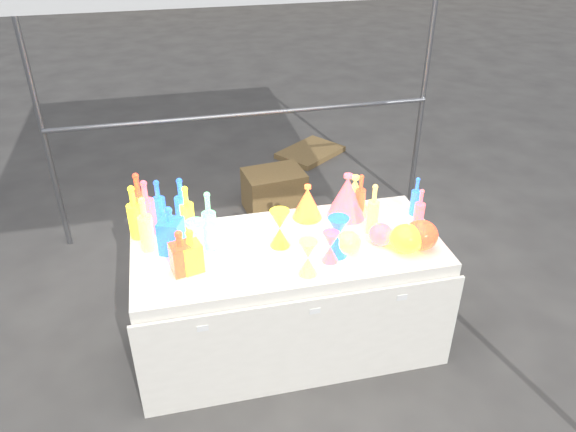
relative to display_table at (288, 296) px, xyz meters
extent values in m
plane|color=#5C5A55|center=(0.00, 0.01, -0.37)|extent=(80.00, 80.00, 0.00)
cylinder|color=gray|center=(-1.50, 1.51, 0.83)|extent=(0.04, 0.04, 2.40)
cylinder|color=gray|center=(1.50, 1.51, 0.83)|extent=(0.04, 0.04, 2.40)
cylinder|color=gray|center=(0.00, 1.48, 0.63)|extent=(3.00, 0.04, 0.04)
cube|color=white|center=(0.00, 0.01, 0.00)|extent=(1.80, 0.80, 0.75)
cube|color=white|center=(0.00, -0.41, -0.04)|extent=(1.84, 0.02, 0.68)
cube|color=white|center=(-0.55, -0.42, 0.23)|extent=(0.06, 0.00, 0.03)
cube|color=white|center=(0.05, -0.42, 0.23)|extent=(0.06, 0.00, 0.03)
cube|color=white|center=(0.55, -0.42, 0.23)|extent=(0.06, 0.00, 0.03)
cube|color=olive|center=(0.26, 1.67, -0.19)|extent=(0.55, 0.43, 0.37)
cube|color=olive|center=(0.87, 2.71, -0.35)|extent=(0.80, 0.76, 0.06)
camera|label=1|loc=(-0.61, -2.62, 2.23)|focal=35.00mm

